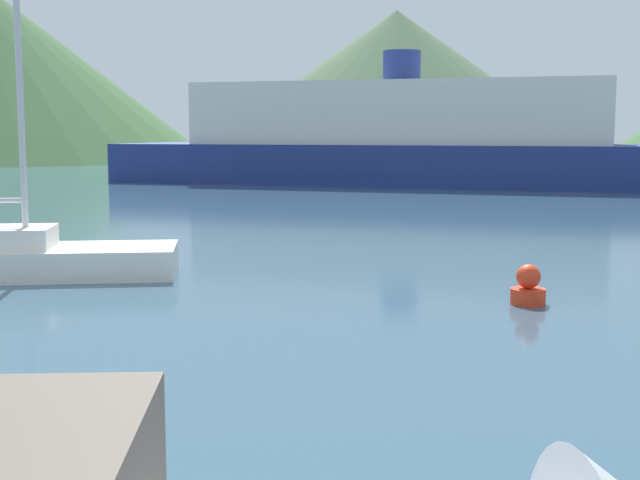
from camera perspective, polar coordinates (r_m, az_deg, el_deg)
The scene contains 4 objects.
sailboat_inner at distance 17.93m, azimuth -19.79°, elevation -0.83°, with size 6.84×3.04×11.25m.
ferry_distant at distance 46.53m, azimuth 5.20°, elevation 6.44°, with size 30.86×14.44×6.78m.
buoy_marker at distance 14.69m, azimuth 13.18°, elevation -3.00°, with size 0.56×0.56×0.65m.
hill_central at distance 86.31m, azimuth 4.89°, elevation 9.86°, with size 39.43×39.43×13.97m.
Camera 1 is at (0.34, 1.23, 2.79)m, focal length 50.00 mm.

